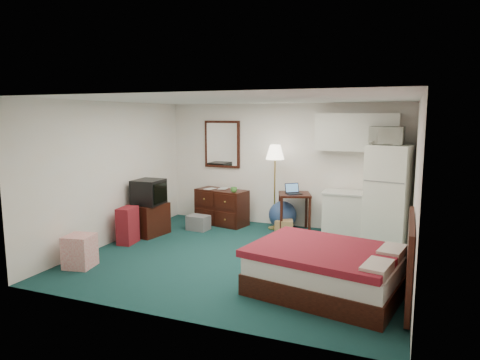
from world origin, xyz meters
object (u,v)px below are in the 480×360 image
at_px(dresser, 222,207).
at_px(tv_stand, 148,219).
at_px(desk, 294,212).
at_px(suitcase, 128,225).
at_px(kitchen_counter, 344,214).
at_px(fridge, 389,194).
at_px(floor_lamp, 275,187).
at_px(bed, 327,270).

relative_size(dresser, tv_stand, 1.65).
relative_size(desk, suitcase, 1.16).
bearing_deg(kitchen_counter, fridge, -6.20).
height_order(floor_lamp, bed, floor_lamp).
xyz_separation_m(dresser, desk, (1.55, 0.03, 0.01)).
relative_size(dresser, floor_lamp, 0.64).
height_order(bed, tv_stand, tv_stand).
distance_m(floor_lamp, bed, 3.21).
bearing_deg(bed, tv_stand, 169.46).
height_order(desk, fridge, fridge).
bearing_deg(dresser, bed, -33.14).
height_order(dresser, kitchen_counter, kitchen_counter).
bearing_deg(floor_lamp, kitchen_counter, 0.58).
relative_size(kitchen_counter, bed, 0.45).
distance_m(dresser, floor_lamp, 1.23).
bearing_deg(fridge, dresser, -167.09).
xyz_separation_m(kitchen_counter, suitcase, (-3.50, -1.94, -0.08)).
distance_m(dresser, bed, 3.80).
xyz_separation_m(desk, kitchen_counter, (0.96, 0.05, 0.03)).
xyz_separation_m(floor_lamp, bed, (1.55, -2.75, -0.56)).
distance_m(desk, tv_stand, 2.85).
xyz_separation_m(tv_stand, suitcase, (0.01, -0.63, 0.03)).
relative_size(floor_lamp, fridge, 0.96).
xyz_separation_m(desk, bed, (1.13, -2.72, -0.09)).
distance_m(desk, suitcase, 3.17).
bearing_deg(tv_stand, suitcase, -79.21).
bearing_deg(fridge, floor_lamp, -168.91).
bearing_deg(suitcase, kitchen_counter, 22.46).
relative_size(dresser, fridge, 0.61).
distance_m(kitchen_counter, tv_stand, 3.75).
bearing_deg(fridge, kitchen_counter, -173.48).
relative_size(fridge, bed, 0.97).
relative_size(desk, bed, 0.42).
bearing_deg(suitcase, tv_stand, 84.23).
bearing_deg(floor_lamp, fridge, -2.03).
bearing_deg(fridge, suitcase, -143.51).
bearing_deg(tv_stand, desk, 36.24).
relative_size(desk, tv_stand, 1.15).
bearing_deg(desk, fridge, -20.91).
bearing_deg(fridge, bed, -89.70).
distance_m(floor_lamp, suitcase, 2.92).
distance_m(desk, fridge, 1.81).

